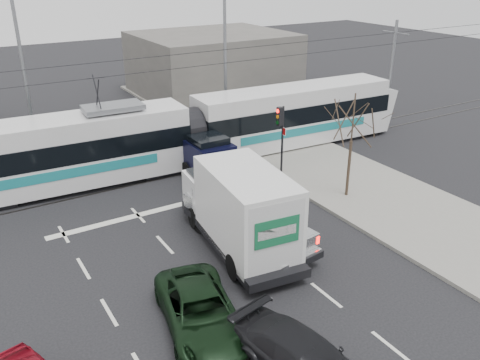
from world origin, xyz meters
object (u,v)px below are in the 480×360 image
traffic_signal (281,126)px  silver_pickup (242,215)px  bare_tree (353,122)px  street_lamp_far (20,69)px  tram (189,132)px  box_truck (240,209)px  street_lamp_near (223,55)px  navy_pickup (216,162)px  green_car (200,311)px

traffic_signal → silver_pickup: size_ratio=0.55×
bare_tree → street_lamp_far: 17.97m
tram → box_truck: bearing=-101.3°
traffic_signal → street_lamp_near: 7.91m
navy_pickup → box_truck: bearing=-110.8°
tram → street_lamp_near: bearing=44.0°
traffic_signal → tram: tram is taller
bare_tree → street_lamp_far: street_lamp_far is taller
bare_tree → traffic_signal: bare_tree is taller
traffic_signal → box_truck: (-5.69, -5.28, -1.01)m
street_lamp_near → navy_pickup: size_ratio=1.64×
green_car → traffic_signal: bearing=55.4°
street_lamp_near → street_lamp_far: 11.67m
green_car → street_lamp_far: bearing=106.3°
traffic_signal → box_truck: 7.83m
street_lamp_far → silver_pickup: size_ratio=1.39×
bare_tree → navy_pickup: bearing=133.0°
box_truck → navy_pickup: box_truck is taller
street_lamp_near → green_car: bearing=-121.8°
bare_tree → silver_pickup: 6.97m
silver_pickup → navy_pickup: (1.88, 5.62, 0.00)m
navy_pickup → green_car: (-5.85, -9.63, -0.48)m
street_lamp_far → silver_pickup: (5.38, -14.26, -3.98)m
street_lamp_near → street_lamp_far: size_ratio=1.00×
tram → green_car: 13.97m
street_lamp_far → box_truck: size_ratio=1.24×
street_lamp_near → box_truck: size_ratio=1.24×
street_lamp_far → box_truck: bearing=-71.4°
tram → box_truck: (-2.32, -9.12, -0.18)m
traffic_signal → street_lamp_far: bearing=138.3°
tram → box_truck: size_ratio=3.65×
tram → navy_pickup: (-0.02, -2.99, -0.77)m
bare_tree → silver_pickup: bare_tree is taller
box_truck → green_car: size_ratio=1.54×
traffic_signal → navy_pickup: (-3.40, 0.86, -1.60)m
traffic_signal → navy_pickup: size_ratio=0.66×
street_lamp_far → tram: (7.28, -5.66, -3.20)m
bare_tree → box_truck: (-6.82, -1.28, -2.06)m
street_lamp_near → green_car: street_lamp_near is taller
box_truck → silver_pickup: bearing=57.8°
street_lamp_near → tram: bearing=-139.0°
street_lamp_near → tram: street_lamp_near is taller
navy_pickup → street_lamp_far: bearing=129.7°
silver_pickup → street_lamp_near: bearing=56.2°
street_lamp_near → silver_pickup: 14.27m
box_truck → green_car: (-3.55, -3.49, -1.08)m
box_truck → green_car: 5.10m
navy_pickup → green_car: 11.27m
traffic_signal → tram: size_ratio=0.14×
traffic_signal → green_car: (-9.25, -8.77, -2.09)m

